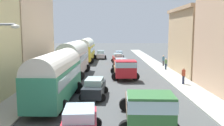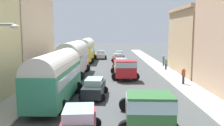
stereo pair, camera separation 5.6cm
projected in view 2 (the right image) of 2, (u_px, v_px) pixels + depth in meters
The scene contains 19 objects.
ground_plane at pixel (111, 69), 34.74m from camera, with size 154.00×154.00×0.00m, color #414445.
sidewalk_left at pixel (61, 69), 34.62m from camera, with size 2.50×70.00×0.14m, color #ADAAA3.
sidewalk_right at pixel (162, 69), 34.83m from camera, with size 2.50×70.00×0.14m, color #989C95.
building_left_2 at pixel (19, 31), 29.34m from camera, with size 6.03×13.39×10.82m.
building_right_2 at pixel (201, 41), 30.84m from camera, with size 6.51×10.23×8.39m.
parked_bus_0 at pixel (56, 75), 18.46m from camera, with size 3.45×9.18×3.91m.
parked_bus_1 at pixel (74, 57), 29.62m from camera, with size 3.58×9.21×4.21m.
parked_bus_2 at pixel (86, 49), 43.72m from camera, with size 3.46×10.02×4.15m.
cargo_truck_0 at pixel (147, 108), 13.49m from camera, with size 3.42×7.11×2.38m.
cargo_truck_1 at pixel (125, 68), 28.11m from camera, with size 3.19×6.77×2.27m.
car_0 at pixel (121, 64), 34.65m from camera, with size 2.48×4.43×1.60m.
car_1 at pixel (118, 58), 41.89m from camera, with size 2.30×4.25×1.63m.
car_2 at pixel (119, 55), 48.59m from camera, with size 2.18×4.24×1.52m.
car_3 at pixel (79, 123), 12.40m from camera, with size 2.46×3.88×1.59m.
car_4 at pixel (94, 88), 20.16m from camera, with size 2.33×4.19×1.56m.
car_5 at pixel (101, 55), 48.28m from camera, with size 2.18×3.88×1.64m.
pedestrian_0 at pixel (164, 60), 37.33m from camera, with size 0.47×0.47×1.78m.
pedestrian_1 at pixel (183, 75), 24.44m from camera, with size 0.51×0.51×1.79m.
pedestrian_2 at pixel (166, 64), 33.76m from camera, with size 0.45×0.45×1.72m.
Camera 2 is at (-0.38, -7.32, 5.46)m, focal length 38.91 mm.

